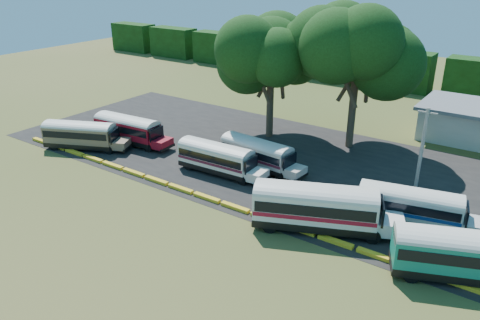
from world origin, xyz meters
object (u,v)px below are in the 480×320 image
Objects in this scene: tree_west at (271,51)px; bus_white_red at (318,205)px; bus_red at (129,128)px; bus_cream_west at (217,157)px; bus_beige at (81,134)px; bus_teal at (466,253)px.

bus_white_red is at bearing -48.42° from tree_west.
bus_cream_west is (12.97, -0.74, -0.10)m from bus_red.
bus_white_red is (28.43, -0.50, 0.32)m from bus_beige.
tree_west is (-13.83, 15.58, 7.76)m from bus_white_red.
bus_beige is at bearing -130.40° from bus_red.
bus_cream_west is at bearing -83.52° from tree_west.
bus_teal is (38.83, -0.63, 0.19)m from bus_beige.
bus_teal is 29.93m from tree_west.
bus_beige is at bearing -170.61° from bus_cream_west.
bus_white_red is at bearing -14.85° from bus_red.
bus_cream_west is at bearing -12.68° from bus_beige.
bus_beige is 1.02× the size of bus_cream_west.
bus_red is 1.05× the size of bus_cream_west.
bus_teal reaches higher than bus_red.
bus_teal is at bearing -32.95° from tree_west.
bus_beige is 28.44m from bus_white_red.
bus_white_red is 22.23m from tree_west.
tree_west reaches higher than bus_cream_west.
bus_cream_west is 0.88× the size of bus_teal.
bus_cream_west is 0.68× the size of tree_west.
bus_teal is 0.77× the size of tree_west.
bus_teal is at bearing -12.10° from bus_red.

